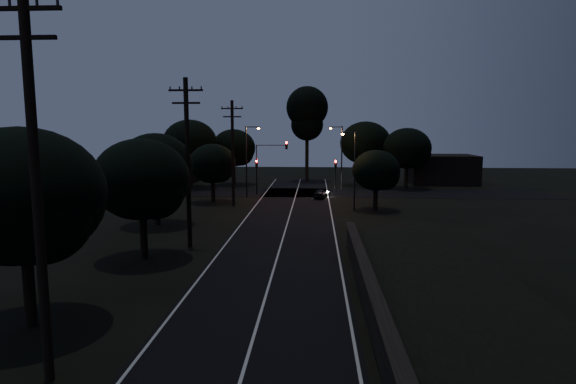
{
  "coord_description": "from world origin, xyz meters",
  "views": [
    {
      "loc": [
        2.29,
        -15.71,
        7.86
      ],
      "look_at": [
        0.0,
        24.0,
        2.5
      ],
      "focal_mm": 30.0,
      "sensor_mm": 36.0,
      "label": 1
    }
  ],
  "objects": [
    {
      "name": "utility_pole_far",
      "position": [
        -6.0,
        32.0,
        5.48
      ],
      "size": [
        2.2,
        0.3,
        10.5
      ],
      "color": "black",
      "rests_on": "ground"
    },
    {
      "name": "tree_left_c",
      "position": [
        -10.29,
        21.88,
        4.8
      ],
      "size": [
        5.87,
        5.87,
        7.42
      ],
      "color": "black",
      "rests_on": "ground"
    },
    {
      "name": "tall_pine",
      "position": [
        1.0,
        55.0,
        9.92
      ],
      "size": [
        6.06,
        6.06,
        13.77
      ],
      "color": "black",
      "rests_on": "ground"
    },
    {
      "name": "tree_left_a",
      "position": [
        -8.78,
        1.87,
        5.11
      ],
      "size": [
        6.25,
        6.25,
        7.91
      ],
      "color": "black",
      "rests_on": "ground"
    },
    {
      "name": "streetlight_c",
      "position": [
        5.83,
        30.0,
        4.35
      ],
      "size": [
        1.46,
        0.26,
        7.5
      ],
      "color": "black",
      "rests_on": "ground"
    },
    {
      "name": "signal_right",
      "position": [
        4.6,
        39.99,
        2.84
      ],
      "size": [
        0.28,
        0.35,
        4.1
      ],
      "color": "black",
      "rests_on": "ground"
    },
    {
      "name": "tree_left_d",
      "position": [
        -8.33,
        33.9,
        3.99
      ],
      "size": [
        4.86,
        4.86,
        6.17
      ],
      "color": "black",
      "rests_on": "ground"
    },
    {
      "name": "tree_far_nw",
      "position": [
        -8.79,
        49.88,
        4.93
      ],
      "size": [
        6.01,
        6.01,
        7.62
      ],
      "color": "black",
      "rests_on": "ground"
    },
    {
      "name": "building_right",
      "position": [
        20.0,
        53.0,
        2.0
      ],
      "size": [
        9.0,
        7.0,
        4.0
      ],
      "primitive_type": "cube",
      "color": "black",
      "rests_on": "ground"
    },
    {
      "name": "tree_far_ne",
      "position": [
        9.24,
        49.86,
        5.6
      ],
      "size": [
        6.84,
        6.84,
        8.66
      ],
      "color": "black",
      "rests_on": "ground"
    },
    {
      "name": "signal_mast",
      "position": [
        -2.91,
        39.99,
        4.34
      ],
      "size": [
        3.7,
        0.35,
        6.25
      ],
      "color": "black",
      "rests_on": "ground"
    },
    {
      "name": "road_surface",
      "position": [
        0.0,
        31.12,
        0.01
      ],
      "size": [
        60.0,
        70.0,
        0.03
      ],
      "color": "black",
      "rests_on": "ground"
    },
    {
      "name": "tree_far_w",
      "position": [
        -13.75,
        45.86,
        5.76
      ],
      "size": [
        6.95,
        6.95,
        8.86
      ],
      "color": "black",
      "rests_on": "ground"
    },
    {
      "name": "ground",
      "position": [
        0.0,
        0.0,
        0.0
      ],
      "size": [
        160.0,
        160.0,
        0.0
      ],
      "primitive_type": "plane",
      "color": "black"
    },
    {
      "name": "streetlight_b",
      "position": [
        5.31,
        44.0,
        4.64
      ],
      "size": [
        1.66,
        0.26,
        8.0
      ],
      "color": "black",
      "rests_on": "ground"
    },
    {
      "name": "tree_left_b",
      "position": [
        -7.8,
        11.89,
        4.69
      ],
      "size": [
        5.68,
        5.68,
        7.22
      ],
      "color": "black",
      "rests_on": "ground"
    },
    {
      "name": "signal_left",
      "position": [
        -4.6,
        39.99,
        2.84
      ],
      "size": [
        0.28,
        0.35,
        4.1
      ],
      "color": "black",
      "rests_on": "ground"
    },
    {
      "name": "streetlight_a",
      "position": [
        -5.31,
        38.0,
        4.64
      ],
      "size": [
        1.66,
        0.26,
        8.0
      ],
      "color": "black",
      "rests_on": "ground"
    },
    {
      "name": "tree_far_e",
      "position": [
        14.22,
        46.88,
        5.05
      ],
      "size": [
        6.15,
        6.15,
        7.8
      ],
      "color": "black",
      "rests_on": "ground"
    },
    {
      "name": "building_left",
      "position": [
        -20.0,
        52.0,
        2.2
      ],
      "size": [
        10.0,
        8.0,
        4.4
      ],
      "primitive_type": "cube",
      "color": "black",
      "rests_on": "ground"
    },
    {
      "name": "utility_pole_near",
      "position": [
        -6.0,
        -2.0,
        6.25
      ],
      "size": [
        2.2,
        0.3,
        12.0
      ],
      "color": "black",
      "rests_on": "ground"
    },
    {
      "name": "car",
      "position": [
        2.85,
        37.59,
        0.52
      ],
      "size": [
        1.74,
        3.21,
        1.03
      ],
      "primitive_type": "imported",
      "rotation": [
        0.0,
        0.0,
        2.96
      ],
      "color": "black",
      "rests_on": "ground"
    },
    {
      "name": "retaining_wall",
      "position": [
        7.74,
        3.0,
        0.62
      ],
      "size": [
        6.93,
        26.0,
        1.6
      ],
      "color": "black",
      "rests_on": "ground"
    },
    {
      "name": "utility_pole_mid",
      "position": [
        -6.0,
        15.0,
        5.74
      ],
      "size": [
        2.2,
        0.3,
        11.0
      ],
      "color": "black",
      "rests_on": "ground"
    },
    {
      "name": "tree_right_a",
      "position": [
        8.16,
        29.91,
        3.73
      ],
      "size": [
        4.52,
        4.52,
        5.75
      ],
      "color": "black",
      "rests_on": "ground"
    }
  ]
}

